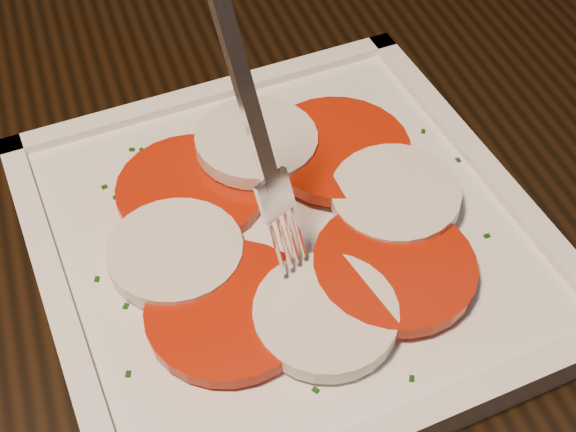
# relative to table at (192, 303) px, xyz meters

# --- Properties ---
(table) EXTENTS (1.22, 0.84, 0.75)m
(table) POSITION_rel_table_xyz_m (0.00, 0.00, 0.00)
(table) COLOR black
(table) RESTS_ON ground
(plate) EXTENTS (0.30, 0.30, 0.01)m
(plate) POSITION_rel_table_xyz_m (0.05, -0.05, 0.11)
(plate) COLOR white
(plate) RESTS_ON table
(caprese_salad) EXTENTS (0.24, 0.24, 0.02)m
(caprese_salad) POSITION_rel_table_xyz_m (0.05, -0.05, 0.12)
(caprese_salad) COLOR #BA1804
(caprese_salad) RESTS_ON plate
(fork) EXTENTS (0.05, 0.06, 0.18)m
(fork) POSITION_rel_table_xyz_m (0.03, -0.06, 0.22)
(fork) COLOR white
(fork) RESTS_ON caprese_salad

